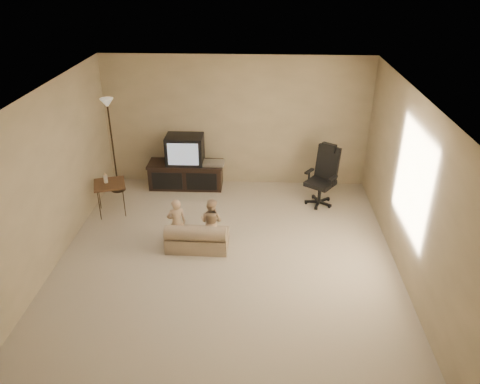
# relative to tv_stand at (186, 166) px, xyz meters

# --- Properties ---
(floor) EXTENTS (5.50, 5.50, 0.00)m
(floor) POSITION_rel_tv_stand_xyz_m (0.96, -2.49, -0.43)
(floor) COLOR beige
(floor) RESTS_ON ground
(room_shell) EXTENTS (5.50, 5.50, 5.50)m
(room_shell) POSITION_rel_tv_stand_xyz_m (0.96, -2.49, 1.08)
(room_shell) COLOR silver
(room_shell) RESTS_ON floor
(tv_stand) EXTENTS (1.47, 0.55, 1.05)m
(tv_stand) POSITION_rel_tv_stand_xyz_m (0.00, 0.00, 0.00)
(tv_stand) COLOR black
(tv_stand) RESTS_ON floor
(office_chair) EXTENTS (0.72, 0.72, 1.11)m
(office_chair) POSITION_rel_tv_stand_xyz_m (2.55, -0.56, -0.03)
(office_chair) COLOR black
(office_chair) RESTS_ON floor
(side_table) EXTENTS (0.65, 0.65, 0.77)m
(side_table) POSITION_rel_tv_stand_xyz_m (-1.16, -1.09, 0.12)
(side_table) COLOR brown
(side_table) RESTS_ON floor
(floor_lamp) EXTENTS (0.28, 0.28, 1.81)m
(floor_lamp) POSITION_rel_tv_stand_xyz_m (-1.31, -0.22, 0.88)
(floor_lamp) COLOR black
(floor_lamp) RESTS_ON floor
(child_sofa) EXTENTS (0.95, 0.55, 0.46)m
(child_sofa) POSITION_rel_tv_stand_xyz_m (0.48, -2.16, -0.25)
(child_sofa) COLOR tan
(child_sofa) RESTS_ON floor
(toddler_left) EXTENTS (0.35, 0.30, 0.81)m
(toddler_left) POSITION_rel_tv_stand_xyz_m (0.17, -2.08, -0.03)
(toddler_left) COLOR tan
(toddler_left) RESTS_ON floor
(toddler_right) EXTENTS (0.43, 0.34, 0.77)m
(toddler_right) POSITION_rel_tv_stand_xyz_m (0.69, -1.99, -0.05)
(toddler_right) COLOR tan
(toddler_right) RESTS_ON floor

